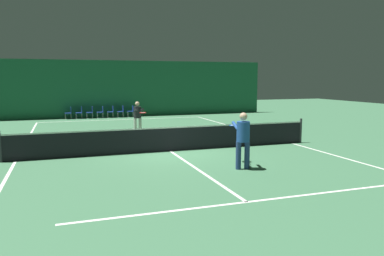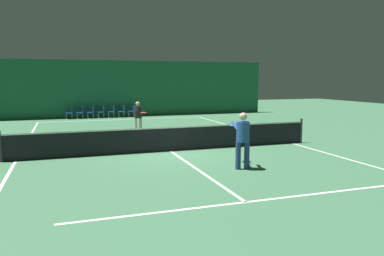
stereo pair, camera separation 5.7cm
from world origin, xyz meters
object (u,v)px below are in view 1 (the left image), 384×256
Objects in this scene: courtside_chair_2 at (91,111)px; courtside_chair_4 at (111,111)px; courtside_chair_0 at (69,112)px; courtside_chair_5 at (121,111)px; courtside_chair_1 at (80,112)px; player_far at (138,115)px; courtside_chair_3 at (101,111)px; courtside_chair_6 at (131,110)px; player_near at (243,136)px; tennis_net at (170,138)px.

courtside_chair_2 is 1.44m from courtside_chair_4.
courtside_chair_0 is 1.00× the size of courtside_chair_5.
courtside_chair_4 is (2.17, 0.00, 0.00)m from courtside_chair_1.
courtside_chair_3 is (-1.02, 8.48, -0.47)m from player_far.
courtside_chair_6 is at bearing 90.00° from courtside_chair_2.
player_near is at bearing 1.71° from courtside_chair_6.
player_near reaches higher than courtside_chair_2.
courtside_chair_1 and courtside_chair_2 have the same top height.
courtside_chair_0 is 2.17m from courtside_chair_3.
player_near is (1.35, -3.48, 0.52)m from tennis_net.
courtside_chair_5 is (0.42, 8.48, -0.47)m from player_far.
courtside_chair_0 is (-3.19, 8.48, -0.47)m from player_far.
courtside_chair_1 is at bearing -90.00° from courtside_chair_4.
player_far is (-1.65, 8.50, -0.08)m from player_near.
courtside_chair_6 is (4.33, 0.00, 0.00)m from courtside_chair_0.
courtside_chair_4 is at bearing 90.00° from courtside_chair_1.
courtside_chair_2 is at bearing -90.00° from courtside_chair_3.
courtside_chair_2 is 2.89m from courtside_chair_6.
courtside_chair_0 is (-3.49, 13.49, -0.03)m from tennis_net.
player_far reaches higher than tennis_net.
courtside_chair_1 is (0.72, 0.00, 0.00)m from courtside_chair_0.
player_near is at bearing 8.94° from courtside_chair_3.
courtside_chair_0 is at bearing -90.00° from courtside_chair_6.
courtside_chair_0 is at bearing -163.95° from player_far.
player_near is at bearing 11.30° from courtside_chair_2.
courtside_chair_5 is (2.17, 0.00, 0.00)m from courtside_chair_2.
player_near is 2.11× the size of courtside_chair_0.
courtside_chair_3 is at bearing -177.68° from player_far.
courtside_chair_5 is (0.12, 13.49, -0.03)m from tennis_net.
courtside_chair_1 is 1.44m from courtside_chair_3.
courtside_chair_2 is 1.00× the size of courtside_chair_6.
courtside_chair_6 is (-0.51, 16.98, -0.55)m from player_near.
courtside_chair_2 is (-1.74, 8.48, -0.47)m from player_far.
courtside_chair_0 is 1.00× the size of courtside_chair_1.
courtside_chair_3 is 1.44m from courtside_chair_5.
courtside_chair_4 is at bearing 92.54° from tennis_net.
courtside_chair_5 is (3.61, 0.00, 0.00)m from courtside_chair_0.
player_far is 8.67m from courtside_chair_2.
courtside_chair_6 is (3.61, 0.00, 0.00)m from courtside_chair_1.
player_far is 1.95× the size of courtside_chair_5.
player_near reaches higher than courtside_chair_3.
courtside_chair_2 is 2.17m from courtside_chair_5.
player_far is 8.57m from courtside_chair_6.
tennis_net reaches higher than courtside_chair_2.
player_near is 17.03m from courtside_chair_5.
tennis_net reaches higher than courtside_chair_6.
tennis_net is 14.29× the size of courtside_chair_0.
player_near reaches higher than courtside_chair_6.
courtside_chair_3 is 0.72m from courtside_chair_4.
player_near is 16.99m from courtside_chair_6.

